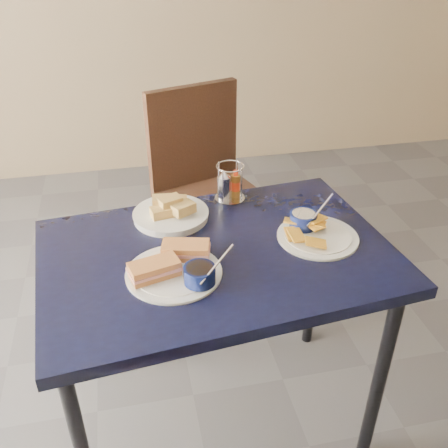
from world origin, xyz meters
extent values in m
cube|color=black|center=(0.09, 0.23, 0.73)|extent=(1.14, 0.82, 0.04)
cylinder|color=black|center=(-0.38, -0.06, 0.35)|extent=(0.04, 0.04, 0.71)
cylinder|color=black|center=(0.55, -0.06, 0.35)|extent=(0.04, 0.04, 0.71)
cylinder|color=black|center=(-0.38, 0.51, 0.35)|extent=(0.04, 0.04, 0.71)
cylinder|color=black|center=(0.55, 0.51, 0.35)|extent=(0.04, 0.04, 0.71)
cube|color=black|center=(0.23, 1.03, 0.47)|extent=(0.57, 0.56, 0.04)
cylinder|color=black|center=(0.04, 0.85, 0.22)|extent=(0.04, 0.04, 0.45)
cylinder|color=black|center=(0.41, 0.85, 0.22)|extent=(0.04, 0.04, 0.45)
cylinder|color=black|center=(0.04, 1.20, 0.22)|extent=(0.04, 0.04, 0.45)
cylinder|color=black|center=(0.41, 1.20, 0.22)|extent=(0.04, 0.04, 0.45)
cube|color=black|center=(0.23, 1.23, 0.74)|extent=(0.45, 0.18, 0.48)
cylinder|color=white|center=(-0.06, 0.14, 0.75)|extent=(0.28, 0.28, 0.01)
cylinder|color=white|center=(-0.06, 0.14, 0.76)|extent=(0.23, 0.23, 0.00)
cube|color=#CE864A|center=(-0.11, 0.13, 0.78)|extent=(0.15, 0.10, 0.04)
cube|color=#DD9287|center=(-0.11, 0.13, 0.78)|extent=(0.16, 0.11, 0.01)
cube|color=#CE864A|center=(-0.01, 0.20, 0.78)|extent=(0.15, 0.10, 0.04)
cube|color=#DD9287|center=(-0.01, 0.20, 0.78)|extent=(0.16, 0.11, 0.01)
cylinder|color=#0A1137|center=(0.01, 0.07, 0.79)|extent=(0.09, 0.09, 0.05)
cylinder|color=black|center=(0.01, 0.07, 0.80)|extent=(0.08, 0.08, 0.01)
cylinder|color=silver|center=(0.05, 0.05, 0.83)|extent=(0.11, 0.07, 0.08)
cylinder|color=white|center=(0.42, 0.23, 0.75)|extent=(0.26, 0.26, 0.01)
cylinder|color=white|center=(0.42, 0.23, 0.76)|extent=(0.21, 0.21, 0.00)
cube|color=gold|center=(0.33, 0.24, 0.76)|extent=(0.05, 0.07, 0.02)
cube|color=gold|center=(0.34, 0.22, 0.77)|extent=(0.05, 0.07, 0.02)
cube|color=gold|center=(0.38, 0.16, 0.77)|extent=(0.08, 0.06, 0.02)
cube|color=gold|center=(0.43, 0.26, 0.78)|extent=(0.07, 0.08, 0.02)
cube|color=gold|center=(0.35, 0.28, 0.78)|extent=(0.08, 0.07, 0.02)
cube|color=gold|center=(0.41, 0.25, 0.79)|extent=(0.06, 0.08, 0.01)
cube|color=gold|center=(0.38, 0.27, 0.79)|extent=(0.08, 0.07, 0.02)
cube|color=gold|center=(0.42, 0.27, 0.80)|extent=(0.08, 0.07, 0.01)
cylinder|color=#0A1137|center=(0.39, 0.29, 0.79)|extent=(0.09, 0.09, 0.05)
cylinder|color=beige|center=(0.39, 0.29, 0.80)|extent=(0.08, 0.08, 0.01)
cylinder|color=silver|center=(0.43, 0.27, 0.83)|extent=(0.11, 0.07, 0.08)
cylinder|color=white|center=(-0.03, 0.45, 0.76)|extent=(0.25, 0.25, 0.02)
cylinder|color=white|center=(-0.03, 0.45, 0.77)|extent=(0.21, 0.21, 0.00)
cube|color=tan|center=(-0.06, 0.43, 0.79)|extent=(0.08, 0.06, 0.03)
cube|color=tan|center=(-0.01, 0.48, 0.79)|extent=(0.09, 0.07, 0.03)
cube|color=tan|center=(0.01, 0.42, 0.80)|extent=(0.09, 0.08, 0.03)
cube|color=tan|center=(-0.05, 0.47, 0.81)|extent=(0.08, 0.06, 0.03)
cube|color=tan|center=(-0.03, 0.45, 0.81)|extent=(0.09, 0.07, 0.03)
cylinder|color=silver|center=(0.20, 0.54, 0.75)|extent=(0.11, 0.11, 0.01)
cylinder|color=silver|center=(0.23, 0.58, 0.82)|extent=(0.01, 0.00, 0.13)
cylinder|color=silver|center=(0.16, 0.58, 0.82)|extent=(0.01, 0.00, 0.13)
cylinder|color=silver|center=(0.16, 0.51, 0.82)|extent=(0.01, 0.00, 0.13)
cylinder|color=silver|center=(0.23, 0.51, 0.82)|extent=(0.01, 0.00, 0.13)
torus|color=silver|center=(0.20, 0.54, 0.88)|extent=(0.10, 0.10, 0.00)
cylinder|color=silver|center=(0.18, 0.54, 0.80)|extent=(0.05, 0.05, 0.08)
cone|color=silver|center=(0.18, 0.54, 0.85)|extent=(0.04, 0.04, 0.02)
cylinder|color=brown|center=(0.22, 0.55, 0.80)|extent=(0.03, 0.03, 0.08)
cylinder|color=#AC2409|center=(0.22, 0.55, 0.80)|extent=(0.03, 0.03, 0.03)
cylinder|color=#AC2409|center=(0.22, 0.55, 0.85)|extent=(0.02, 0.02, 0.02)
camera|label=1|loc=(-0.16, -1.02, 1.63)|focal=40.00mm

